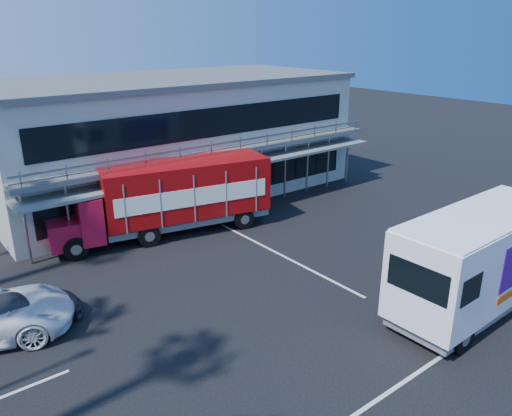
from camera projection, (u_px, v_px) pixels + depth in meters
ground at (294, 294)px, 20.04m from camera, size 120.00×120.00×0.00m
building at (171, 136)px, 31.58m from camera, size 22.40×12.00×7.30m
red_truck at (171, 195)px, 25.38m from camera, size 11.36×4.72×3.73m
white_van at (478, 260)px, 18.29m from camera, size 7.94×2.84×3.86m
parked_car_d at (12, 315)px, 17.30m from camera, size 4.83×2.19×1.37m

